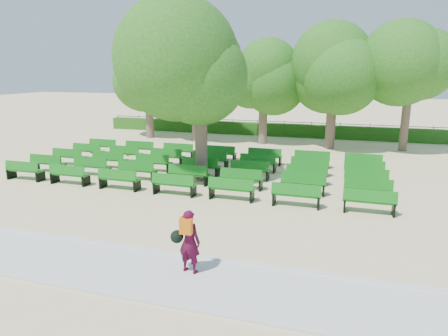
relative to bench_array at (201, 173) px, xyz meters
The scene contains 9 objects.
ground 1.88m from the bench_array, 62.93° to the right, with size 120.00×120.00×0.00m, color beige.
paving 9.11m from the bench_array, 84.63° to the right, with size 30.00×2.20×0.06m, color silver.
curb 7.96m from the bench_array, 83.85° to the right, with size 30.00×0.12×0.10m, color silver.
hedge 12.37m from the bench_array, 86.04° to the left, with size 26.00×0.70×0.90m, color #245A17.
fence 12.76m from the bench_array, 86.17° to the left, with size 26.00×0.10×1.02m, color black, non-canonical shape.
tree_line 8.38m from the bench_array, 84.16° to the left, with size 21.80×6.80×7.04m, color #2C6A1C, non-canonical shape.
bench_array is the anchor object (origin of this frame).
tree_among 4.77m from the bench_array, 68.17° to the right, with size 5.21×5.21×7.16m.
person 9.23m from the bench_array, 71.59° to the right, with size 0.75×0.47×1.54m.
Camera 1 is at (5.37, -15.04, 4.70)m, focal length 32.00 mm.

